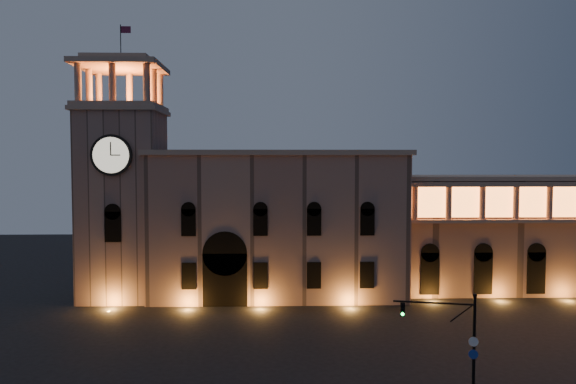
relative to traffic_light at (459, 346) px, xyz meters
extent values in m
plane|color=black|center=(-9.68, 10.17, -4.01)|extent=(160.00, 160.00, 0.00)
cube|color=#906B5E|center=(-11.68, 32.17, 4.49)|extent=(30.00, 12.00, 17.00)
cube|color=#A1816F|center=(-11.68, 32.17, 13.29)|extent=(30.80, 12.80, 0.60)
cube|color=black|center=(-17.68, 26.77, -1.01)|extent=(5.00, 1.40, 6.00)
cylinder|color=black|center=(-17.68, 26.77, 1.99)|extent=(5.00, 1.40, 5.00)
cube|color=orange|center=(-17.68, 26.57, -1.21)|extent=(4.20, 0.20, 5.00)
cube|color=#906B5E|center=(-30.18, 31.17, 6.99)|extent=(9.00, 9.00, 22.00)
cube|color=#A1816F|center=(-30.18, 31.17, 18.24)|extent=(9.80, 9.80, 0.50)
cylinder|color=black|center=(-30.18, 26.49, 12.99)|extent=(4.60, 0.35, 4.60)
cylinder|color=beige|center=(-30.18, 26.35, 12.99)|extent=(4.00, 0.12, 4.00)
cube|color=#A1816F|center=(-30.18, 31.17, 18.74)|extent=(9.40, 9.40, 0.50)
cube|color=orange|center=(-30.18, 31.17, 19.04)|extent=(6.80, 6.80, 0.15)
cylinder|color=#A1816F|center=(-33.98, 27.37, 21.09)|extent=(0.76, 0.76, 4.20)
cylinder|color=#A1816F|center=(-30.18, 27.37, 21.09)|extent=(0.76, 0.76, 4.20)
cylinder|color=#A1816F|center=(-26.38, 27.37, 21.09)|extent=(0.76, 0.76, 4.20)
cylinder|color=#A1816F|center=(-33.98, 34.97, 21.09)|extent=(0.76, 0.76, 4.20)
cylinder|color=#A1816F|center=(-30.18, 34.97, 21.09)|extent=(0.76, 0.76, 4.20)
cylinder|color=#A1816F|center=(-26.38, 34.97, 21.09)|extent=(0.76, 0.76, 4.20)
cylinder|color=#A1816F|center=(-33.98, 31.17, 21.09)|extent=(0.76, 0.76, 4.20)
cylinder|color=#A1816F|center=(-26.38, 31.17, 21.09)|extent=(0.76, 0.76, 4.20)
cube|color=#A1816F|center=(-30.18, 31.17, 23.49)|extent=(9.80, 9.80, 0.60)
cube|color=#A1816F|center=(-30.18, 31.17, 24.09)|extent=(7.50, 7.50, 0.60)
cylinder|color=black|center=(-30.18, 31.17, 26.39)|extent=(0.10, 0.10, 4.00)
plane|color=#541832|center=(-29.58, 31.17, 27.79)|extent=(1.20, 0.00, 1.20)
cube|color=#8A6658|center=(22.32, 34.17, 2.99)|extent=(40.00, 10.00, 14.00)
cube|color=#A1816F|center=(22.32, 34.17, 10.24)|extent=(40.60, 10.60, 0.50)
cube|color=#A1816F|center=(22.32, 28.67, 5.29)|extent=(40.00, 1.20, 0.40)
cube|color=#A1816F|center=(22.32, 28.67, 9.59)|extent=(40.00, 1.40, 0.50)
cube|color=orange|center=(22.32, 29.22, 7.49)|extent=(38.00, 0.15, 3.60)
cylinder|color=#A1816F|center=(4.32, 28.67, 7.49)|extent=(0.70, 0.70, 4.00)
cylinder|color=#A1816F|center=(8.32, 28.67, 7.49)|extent=(0.70, 0.70, 4.00)
cylinder|color=#A1816F|center=(12.32, 28.67, 7.49)|extent=(0.70, 0.70, 4.00)
cylinder|color=#A1816F|center=(16.32, 28.67, 7.49)|extent=(0.70, 0.70, 4.00)
cylinder|color=#A1816F|center=(20.32, 28.67, 7.49)|extent=(0.70, 0.70, 4.00)
cylinder|color=black|center=(0.92, -0.20, -0.32)|extent=(0.21, 0.21, 7.39)
sphere|color=black|center=(0.92, -0.20, 3.48)|extent=(0.30, 0.30, 0.30)
cylinder|color=black|center=(-1.66, 0.38, 2.85)|extent=(5.17, 1.29, 0.13)
cube|color=black|center=(-3.61, 0.83, 2.32)|extent=(0.37, 0.36, 0.90)
cylinder|color=#0CE53F|center=(-3.65, 0.66, 2.02)|extent=(0.20, 0.12, 0.19)
cylinder|color=silver|center=(0.83, -0.33, 0.42)|extent=(0.63, 0.18, 0.63)
cylinder|color=navy|center=(0.83, -0.33, -0.42)|extent=(0.63, 0.18, 0.63)
camera|label=1|loc=(-12.44, -36.23, 12.24)|focal=35.00mm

